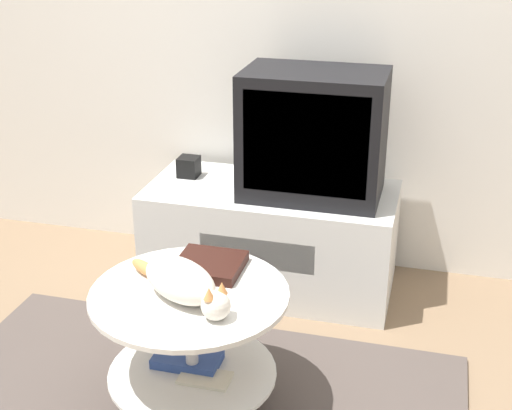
# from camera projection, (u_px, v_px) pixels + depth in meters

# --- Properties ---
(ground_plane) EXTENTS (12.00, 12.00, 0.00)m
(ground_plane) POSITION_uv_depth(u_px,v_px,m) (192.00, 406.00, 2.58)
(ground_plane) COLOR #7F664C
(rug) EXTENTS (1.94, 1.08, 0.02)m
(rug) POSITION_uv_depth(u_px,v_px,m) (192.00, 404.00, 2.58)
(rug) COLOR #4C423D
(rug) RESTS_ON ground_plane
(tv_stand) EXTENTS (1.13, 0.54, 0.49)m
(tv_stand) POSITION_uv_depth(u_px,v_px,m) (271.00, 238.00, 3.31)
(tv_stand) COLOR silver
(tv_stand) RESTS_ON ground_plane
(tv) EXTENTS (0.60, 0.39, 0.55)m
(tv) POSITION_uv_depth(u_px,v_px,m) (313.00, 135.00, 3.06)
(tv) COLOR black
(tv) RESTS_ON tv_stand
(speaker) EXTENTS (0.09, 0.09, 0.09)m
(speaker) POSITION_uv_depth(u_px,v_px,m) (189.00, 167.00, 3.35)
(speaker) COLOR black
(speaker) RESTS_ON tv_stand
(coffee_table) EXTENTS (0.67, 0.67, 0.47)m
(coffee_table) POSITION_uv_depth(u_px,v_px,m) (191.00, 334.00, 2.44)
(coffee_table) COLOR #B2B2B7
(coffee_table) RESTS_ON rug
(dvd_box) EXTENTS (0.23, 0.22, 0.04)m
(dvd_box) POSITION_uv_depth(u_px,v_px,m) (209.00, 265.00, 2.51)
(dvd_box) COLOR black
(dvd_box) RESTS_ON coffee_table
(cat) EXTENTS (0.44, 0.31, 0.13)m
(cat) POSITION_uv_depth(u_px,v_px,m) (183.00, 282.00, 2.31)
(cat) COLOR silver
(cat) RESTS_ON coffee_table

